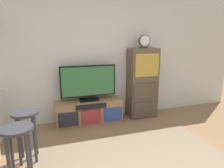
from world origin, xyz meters
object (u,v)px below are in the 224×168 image
(media_console, at_px, (89,112))
(television, at_px, (88,82))
(bar_stool_near, at_px, (18,142))
(desk_clock, at_px, (144,41))
(bar_stool_far, at_px, (26,124))
(side_cabinet, at_px, (142,83))

(media_console, relative_size, television, 1.21)
(bar_stool_near, bearing_deg, desk_clock, 32.66)
(media_console, distance_m, desk_clock, 1.74)
(television, height_order, bar_stool_far, television)
(media_console, bearing_deg, desk_clock, -0.24)
(media_console, distance_m, television, 0.58)
(media_console, relative_size, bar_stool_far, 1.83)
(side_cabinet, relative_size, desk_clock, 5.48)
(side_cabinet, height_order, desk_clock, desk_clock)
(bar_stool_near, distance_m, bar_stool_far, 0.46)
(television, bearing_deg, media_console, -90.00)
(television, relative_size, bar_stool_far, 1.51)
(side_cabinet, relative_size, bar_stool_far, 2.05)
(television, height_order, desk_clock, desk_clock)
(media_console, bearing_deg, bar_stool_near, -126.99)
(desk_clock, bearing_deg, media_console, 179.76)
(desk_clock, xyz_separation_m, bar_stool_near, (-2.18, -1.40, -1.03))
(television, distance_m, bar_stool_near, 1.80)
(television, xyz_separation_m, desk_clock, (1.13, -0.03, 0.74))
(side_cabinet, distance_m, bar_stool_near, 2.60)
(desk_clock, xyz_separation_m, bar_stool_far, (-2.15, -0.94, -1.03))
(media_console, height_order, bar_stool_near, bar_stool_near)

